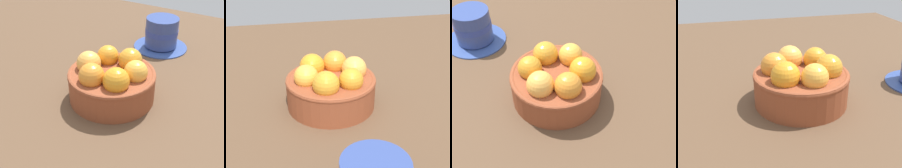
# 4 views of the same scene
# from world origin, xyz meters

# --- Properties ---
(ground_plane) EXTENTS (1.36, 1.11, 0.04)m
(ground_plane) POSITION_xyz_m (0.00, 0.00, -0.02)
(ground_plane) COLOR brown
(terracotta_bowl) EXTENTS (0.17, 0.17, 0.09)m
(terracotta_bowl) POSITION_xyz_m (-0.00, 0.00, 0.04)
(terracotta_bowl) COLOR brown
(terracotta_bowl) RESTS_ON ground_plane
(coffee_cup) EXTENTS (0.14, 0.14, 0.08)m
(coffee_cup) POSITION_xyz_m (0.01, -0.26, 0.04)
(coffee_cup) COLOR #334D92
(coffee_cup) RESTS_ON ground_plane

